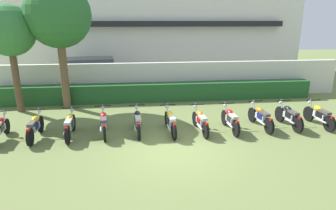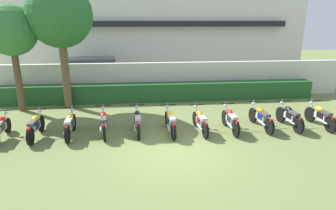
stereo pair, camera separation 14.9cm
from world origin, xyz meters
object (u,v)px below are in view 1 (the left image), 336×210
at_px(parked_car, 93,74).
at_px(tree_far_side, 58,16).
at_px(motorcycle_in_row_3, 104,123).
at_px(motorcycle_in_row_6, 200,121).
at_px(motorcycle_in_row_8, 261,117).
at_px(motorcycle_in_row_5, 170,121).
at_px(motorcycle_in_row_1, 35,127).
at_px(motorcycle_in_row_9, 289,116).
at_px(motorcycle_in_row_4, 138,121).
at_px(motorcycle_in_row_10, 319,115).
at_px(motorcycle_in_row_2, 70,125).
at_px(tree_near_inspector, 9,31).
at_px(motorcycle_in_row_7, 230,119).
at_px(motorcycle_in_row_0, 0,128).

relative_size(parked_car, tree_far_side, 0.82).
relative_size(parked_car, motorcycle_in_row_3, 2.43).
height_order(motorcycle_in_row_6, motorcycle_in_row_8, motorcycle_in_row_8).
bearing_deg(motorcycle_in_row_5, parked_car, 22.50).
bearing_deg(motorcycle_in_row_1, motorcycle_in_row_9, -91.25).
xyz_separation_m(motorcycle_in_row_4, motorcycle_in_row_10, (7.13, -0.09, -0.00)).
relative_size(motorcycle_in_row_5, motorcycle_in_row_9, 1.04).
relative_size(tree_far_side, motorcycle_in_row_8, 2.95).
bearing_deg(motorcycle_in_row_2, parked_car, -1.61).
bearing_deg(motorcycle_in_row_1, motorcycle_in_row_4, -89.69).
xyz_separation_m(tree_near_inspector, tree_far_side, (2.00, 0.40, 0.65)).
distance_m(motorcycle_in_row_5, motorcycle_in_row_8, 3.55).
relative_size(motorcycle_in_row_4, motorcycle_in_row_7, 1.01).
height_order(motorcycle_in_row_1, motorcycle_in_row_8, same).
bearing_deg(motorcycle_in_row_6, motorcycle_in_row_4, 81.30).
bearing_deg(motorcycle_in_row_2, motorcycle_in_row_1, 87.78).
relative_size(motorcycle_in_row_4, motorcycle_in_row_6, 1.00).
bearing_deg(tree_near_inspector, parked_car, 55.70).
height_order(motorcycle_in_row_1, motorcycle_in_row_9, motorcycle_in_row_9).
relative_size(motorcycle_in_row_6, motorcycle_in_row_7, 1.01).
distance_m(motorcycle_in_row_1, motorcycle_in_row_3, 2.38).
distance_m(motorcycle_in_row_3, motorcycle_in_row_10, 8.37).
bearing_deg(motorcycle_in_row_9, parked_car, 45.50).
relative_size(tree_far_side, motorcycle_in_row_3, 2.96).
height_order(motorcycle_in_row_1, motorcycle_in_row_5, same).
bearing_deg(motorcycle_in_row_0, motorcycle_in_row_7, -96.35).
distance_m(motorcycle_in_row_9, motorcycle_in_row_10, 1.25).
height_order(tree_near_inspector, tree_far_side, tree_far_side).
relative_size(tree_near_inspector, motorcycle_in_row_6, 2.55).
relative_size(motorcycle_in_row_7, motorcycle_in_row_8, 0.94).
bearing_deg(motorcycle_in_row_0, tree_far_side, -26.88).
relative_size(parked_car, motorcycle_in_row_6, 2.53).
distance_m(motorcycle_in_row_1, motorcycle_in_row_2, 1.20).
distance_m(motorcycle_in_row_0, motorcycle_in_row_8, 9.53).
relative_size(tree_far_side, motorcycle_in_row_4, 3.10).
bearing_deg(motorcycle_in_row_10, tree_near_inspector, 71.22).
distance_m(motorcycle_in_row_2, motorcycle_in_row_9, 8.30).
xyz_separation_m(motorcycle_in_row_2, motorcycle_in_row_8, (7.17, 0.13, -0.01)).
bearing_deg(motorcycle_in_row_0, motorcycle_in_row_10, -96.00).
bearing_deg(motorcycle_in_row_9, motorcycle_in_row_10, -95.35).
xyz_separation_m(motorcycle_in_row_5, motorcycle_in_row_10, (5.93, 0.03, 0.00)).
relative_size(parked_car, motorcycle_in_row_0, 2.60).
bearing_deg(tree_near_inspector, motorcycle_in_row_10, -15.06).
bearing_deg(parked_car, tree_near_inspector, -131.65).
bearing_deg(motorcycle_in_row_5, motorcycle_in_row_9, -93.18).
relative_size(motorcycle_in_row_0, motorcycle_in_row_8, 0.93).
distance_m(motorcycle_in_row_4, motorcycle_in_row_5, 1.21).
height_order(motorcycle_in_row_0, motorcycle_in_row_7, motorcycle_in_row_7).
bearing_deg(motorcycle_in_row_1, tree_far_side, -5.85).
xyz_separation_m(parked_car, motorcycle_in_row_8, (7.30, -7.37, -0.49)).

